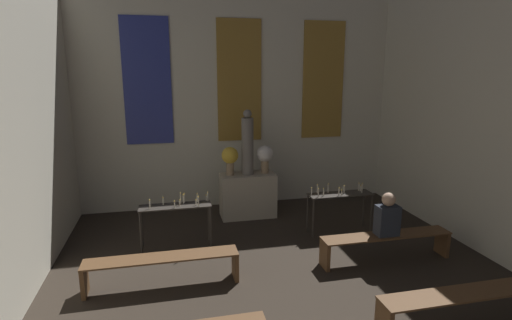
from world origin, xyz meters
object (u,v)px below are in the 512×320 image
statue (248,144)px  person_seated (387,216)px  candle_rack_left (176,212)px  altar (248,195)px  flower_vase_right (265,156)px  candle_rack_right (340,199)px  pew_third_right (464,301)px  pew_back_left (162,264)px  flower_vase_left (230,157)px  pew_back_right (386,241)px

statue → person_seated: size_ratio=1.91×
candle_rack_left → person_seated: bearing=-21.5°
statue → person_seated: (1.79, -2.57, -0.80)m
altar → flower_vase_right: (0.38, 0.00, 0.86)m
candle_rack_right → pew_third_right: size_ratio=0.57×
altar → statue: 1.12m
statue → pew_back_left: size_ratio=0.62×
person_seated → candle_rack_right: bearing=99.9°
flower_vase_left → candle_rack_left: size_ratio=0.48×
pew_back_right → pew_back_left: bearing=180.0°
person_seated → statue: bearing=124.9°
pew_back_left → pew_back_right: 3.60m
statue → flower_vase_left: statue is taller
pew_back_right → person_seated: person_seated is taller
pew_back_left → person_seated: size_ratio=3.08×
candle_rack_left → candle_rack_right: size_ratio=1.00×
flower_vase_right → candle_rack_left: size_ratio=0.48×
altar → pew_back_left: size_ratio=0.53×
altar → person_seated: size_ratio=1.63×
statue → pew_back_right: statue is taller
altar → flower_vase_right: size_ratio=1.94×
flower_vase_left → candle_rack_right: (1.94, -1.25, -0.66)m
flower_vase_right → pew_back_right: size_ratio=0.27×
candle_rack_right → pew_third_right: (0.24, -3.11, -0.32)m
flower_vase_left → candle_rack_right: bearing=-32.9°
flower_vase_right → candle_rack_right: size_ratio=0.48×
candle_rack_left → person_seated: (3.34, -1.32, 0.12)m
altar → candle_rack_right: candle_rack_right is taller
candle_rack_right → statue: bearing=141.2°
pew_back_right → flower_vase_left: bearing=130.3°
pew_back_right → flower_vase_right: bearing=119.0°
statue → candle_rack_left: 2.20m
statue → pew_third_right: 4.88m
flower_vase_left → candle_rack_right: size_ratio=0.48×
flower_vase_right → candle_rack_left: 2.39m
flower_vase_left → person_seated: flower_vase_left is taller
altar → pew_back_left: (-1.80, -2.57, -0.13)m
person_seated → pew_back_left: bearing=180.0°
pew_third_right → person_seated: bearing=90.3°
flower_vase_right → person_seated: bearing=-61.2°
statue → candle_rack_left: (-1.55, -1.25, -0.92)m
altar → pew_third_right: 4.72m
candle_rack_right → person_seated: size_ratio=1.75×
flower_vase_right → person_seated: size_ratio=0.84×
pew_third_right → person_seated: 1.85m
flower_vase_right → person_seated: (1.41, -2.57, -0.54)m
pew_third_right → pew_back_left: same height
candle_rack_left → pew_third_right: size_ratio=0.57×
statue → pew_third_right: size_ratio=0.62×
altar → flower_vase_right: 0.94m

